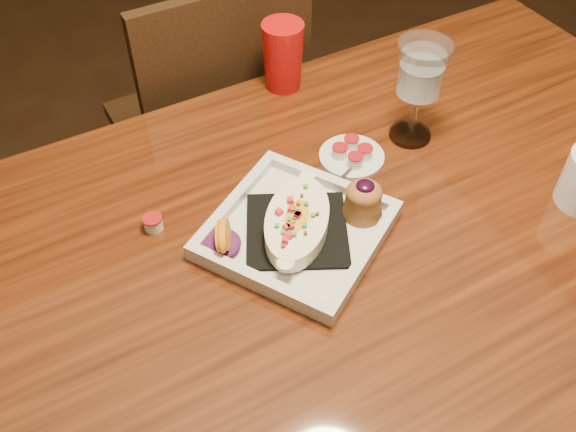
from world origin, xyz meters
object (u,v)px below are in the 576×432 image
goblet (421,75)px  red_tumbler (283,56)px  plate (304,224)px  saucer (352,156)px  chair_far (214,126)px  table (353,258)px

goblet → red_tumbler: bearing=117.1°
plate → saucer: size_ratio=2.99×
chair_far → red_tumbler: 0.40m
goblet → chair_far: bearing=113.2°
table → red_tumbler: (0.08, 0.40, 0.17)m
plate → goblet: goblet is taller
table → saucer: size_ratio=12.45×
table → red_tumbler: size_ratio=10.59×
chair_far → goblet: 0.66m
chair_far → goblet: (0.21, -0.49, 0.38)m
plate → red_tumbler: size_ratio=2.54×
red_tumbler → goblet: bearing=-62.9°
table → red_tumbler: red_tumbler is taller
plate → goblet: 0.34m
table → goblet: (0.21, 0.14, 0.24)m
saucer → red_tumbler: (0.00, 0.26, 0.06)m
chair_far → saucer: 0.56m
plate → red_tumbler: red_tumbler is taller
table → red_tumbler: 0.44m
chair_far → plate: (-0.09, -0.61, 0.27)m
red_tumbler → saucer: bearing=-90.2°
goblet → saucer: (-0.13, -0.00, -0.13)m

